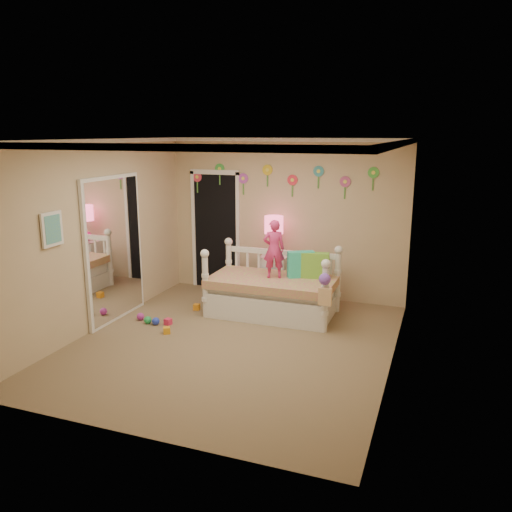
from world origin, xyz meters
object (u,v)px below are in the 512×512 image
at_px(nightstand, 273,278).
at_px(table_lamp, 274,230).
at_px(daybed, 272,281).
at_px(child, 274,249).

height_order(nightstand, table_lamp, table_lamp).
bearing_deg(nightstand, daybed, -75.86).
bearing_deg(table_lamp, nightstand, 86.42).
height_order(child, nightstand, child).
relative_size(daybed, nightstand, 2.66).
height_order(daybed, nightstand, daybed).
xyz_separation_m(daybed, nightstand, (-0.22, 0.72, -0.16)).
bearing_deg(daybed, table_lamp, 106.72).
bearing_deg(daybed, child, 28.10).
distance_m(child, nightstand, 1.00).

